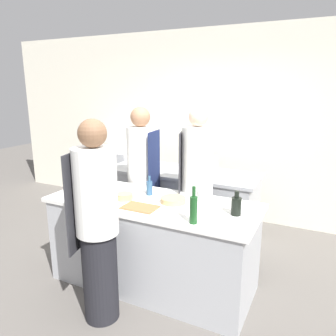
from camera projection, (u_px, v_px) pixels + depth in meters
name	position (u px, v px, depth m)	size (l,w,h in m)	color
ground_plane	(153.00, 282.00, 3.40)	(16.00, 16.00, 0.00)	#605B56
wall_back	(220.00, 126.00, 4.91)	(8.00, 0.06, 2.80)	silver
prep_counter	(153.00, 243.00, 3.29)	(2.07, 0.83, 0.90)	#A8AAAF
pass_counter	(182.00, 203.00, 4.40)	(2.01, 0.74, 0.90)	#A8AAAF
oven_range	(116.00, 177.00, 5.52)	(0.78, 0.66, 0.96)	#A8AAAF
chef_at_prep_near	(97.00, 224.00, 2.69)	(0.40, 0.38, 1.74)	black
chef_at_stove	(142.00, 179.00, 3.95)	(0.35, 0.34, 1.75)	black
chef_at_pass_far	(196.00, 190.00, 3.49)	(0.38, 0.36, 1.77)	black
bottle_olive_oil	(149.00, 187.00, 3.33)	(0.06, 0.06, 0.20)	#2D5175
bottle_vinegar	(236.00, 206.00, 2.81)	(0.09, 0.09, 0.22)	black
bottle_wine	(78.00, 186.00, 3.40)	(0.08, 0.08, 0.20)	#B2A84C
bottle_cooking_oil	(209.00, 191.00, 3.13)	(0.06, 0.06, 0.28)	silver
bottle_sauce	(194.00, 209.00, 2.63)	(0.06, 0.06, 0.31)	#19471E
bowl_mixing_large	(173.00, 200.00, 3.12)	(0.24, 0.24, 0.05)	tan
bowl_prep_small	(125.00, 196.00, 3.21)	(0.16, 0.16, 0.06)	tan
cup	(86.00, 185.00, 3.52)	(0.07, 0.07, 0.10)	#33477F
cutting_board	(140.00, 207.00, 2.99)	(0.32, 0.21, 0.01)	olive
stockpot	(208.00, 165.00, 4.17)	(0.24, 0.24, 0.20)	#A8AAAF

